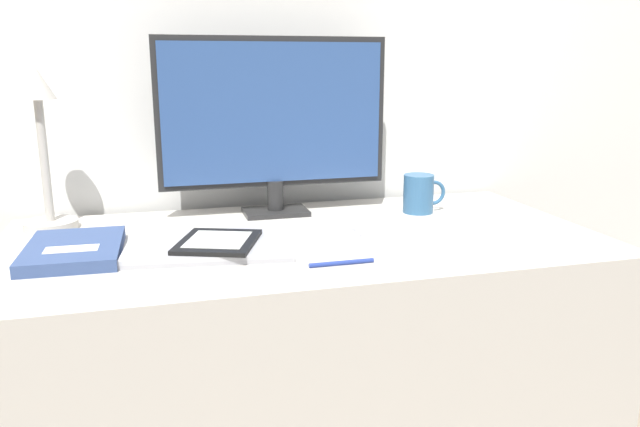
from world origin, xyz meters
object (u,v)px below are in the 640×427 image
desk_lamp (42,142)px  notebook (74,250)px  keyboard (419,227)px  pen (342,263)px  laptop (209,246)px  coffee_mug (419,194)px  monitor (274,119)px  ereader (218,242)px

desk_lamp → notebook: size_ratio=1.43×
keyboard → pen: (-0.25, -0.20, -0.00)m
laptop → pen: bearing=-34.8°
laptop → coffee_mug: (0.57, 0.20, 0.04)m
keyboard → coffee_mug: coffee_mug is taller
monitor → laptop: bearing=-125.0°
laptop → ereader: ereader is taller
desk_lamp → pen: (0.58, -0.44, -0.20)m
monitor → pen: 0.51m
monitor → ereader: 0.42m
keyboard → ereader: 0.48m
laptop → coffee_mug: 0.60m
laptop → ereader: 0.03m
coffee_mug → pen: 0.49m
monitor → laptop: size_ratio=1.61×
keyboard → laptop: size_ratio=0.87×
laptop → pen: 0.29m
notebook → pen: (0.51, -0.20, -0.01)m
laptop → coffee_mug: coffee_mug is taller
pen → keyboard: bearing=38.5°
laptop → ereader: size_ratio=1.64×
laptop → desk_lamp: desk_lamp is taller
notebook → pen: bearing=-21.6°
laptop → ereader: bearing=-48.0°
coffee_mug → notebook: bearing=-168.8°
keyboard → desk_lamp: (-0.84, 0.24, 0.20)m
keyboard → notebook: notebook is taller
monitor → desk_lamp: 0.55m
laptop → desk_lamp: (-0.35, 0.28, 0.20)m
monitor → notebook: monitor is taller
notebook → coffee_mug: (0.84, 0.17, 0.04)m
pen → monitor: bearing=95.2°
keyboard → notebook: (-0.76, 0.00, 0.01)m
ereader → pen: (0.22, -0.15, -0.02)m
keyboard → coffee_mug: (0.07, 0.17, 0.04)m
desk_lamp → notebook: desk_lamp is taller
monitor → coffee_mug: size_ratio=5.03×
keyboard → desk_lamp: desk_lamp is taller
coffee_mug → pen: bearing=-131.7°
laptop → notebook: notebook is taller
coffee_mug → pen: size_ratio=0.88×
ereader → pen: size_ratio=1.68×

